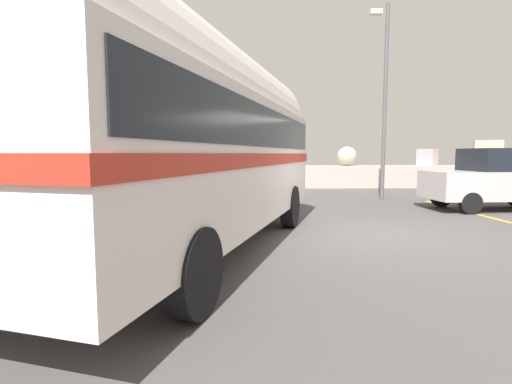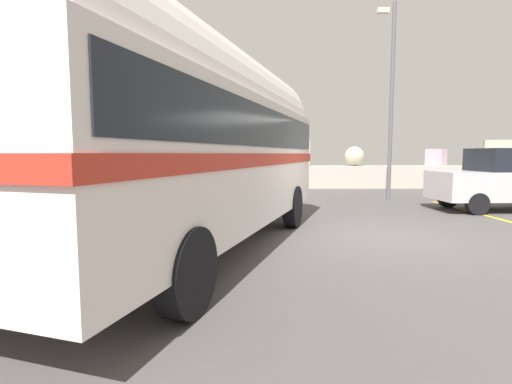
# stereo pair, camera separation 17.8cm
# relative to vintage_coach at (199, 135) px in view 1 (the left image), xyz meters

# --- Properties ---
(ground) EXTENTS (32.00, 26.00, 0.02)m
(ground) POSITION_rel_vintage_coach_xyz_m (3.51, 1.12, -2.04)
(ground) COLOR #4D4A49
(breakwater) EXTENTS (31.36, 1.96, 2.41)m
(breakwater) POSITION_rel_vintage_coach_xyz_m (3.69, 12.91, -1.35)
(breakwater) COLOR #B9ACA2
(breakwater) RESTS_ON ground
(vintage_coach) EXTENTS (4.96, 8.90, 3.70)m
(vintage_coach) POSITION_rel_vintage_coach_xyz_m (0.00, 0.00, 0.00)
(vintage_coach) COLOR black
(vintage_coach) RESTS_ON ground
(parked_car_nearest) EXTENTS (4.15, 1.83, 1.86)m
(parked_car_nearest) POSITION_rel_vintage_coach_xyz_m (8.51, 4.68, -1.08)
(parked_car_nearest) COLOR black
(parked_car_nearest) RESTS_ON ground
(lamp_post) EXTENTS (0.50, 0.81, 7.03)m
(lamp_post) POSITION_rel_vintage_coach_xyz_m (5.90, 7.41, 1.88)
(lamp_post) COLOR #5B5B60
(lamp_post) RESTS_ON ground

